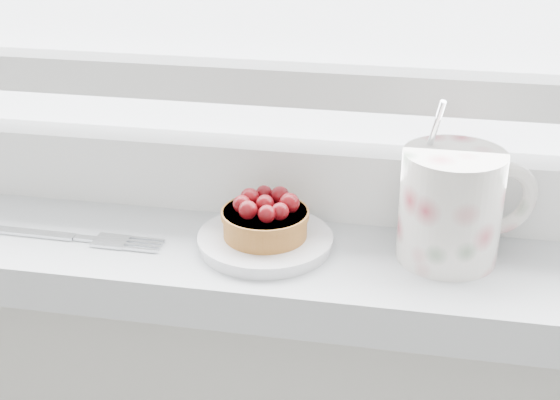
% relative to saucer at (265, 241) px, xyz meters
% --- Properties ---
extents(saucer, '(0.12, 0.12, 0.01)m').
position_rel_saucer_xyz_m(saucer, '(0.00, 0.00, 0.00)').
color(saucer, white).
rests_on(saucer, windowsill).
extents(raspberry_tart, '(0.08, 0.08, 0.04)m').
position_rel_saucer_xyz_m(raspberry_tart, '(0.00, 0.00, 0.02)').
color(raspberry_tart, '#92551F').
rests_on(raspberry_tart, saucer).
extents(floral_mug, '(0.14, 0.12, 0.14)m').
position_rel_saucer_xyz_m(floral_mug, '(0.17, 0.01, 0.05)').
color(floral_mug, white).
rests_on(floral_mug, windowsill).
extents(fork, '(0.20, 0.03, 0.00)m').
position_rel_saucer_xyz_m(fork, '(-0.20, -0.02, -0.00)').
color(fork, silver).
rests_on(fork, windowsill).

